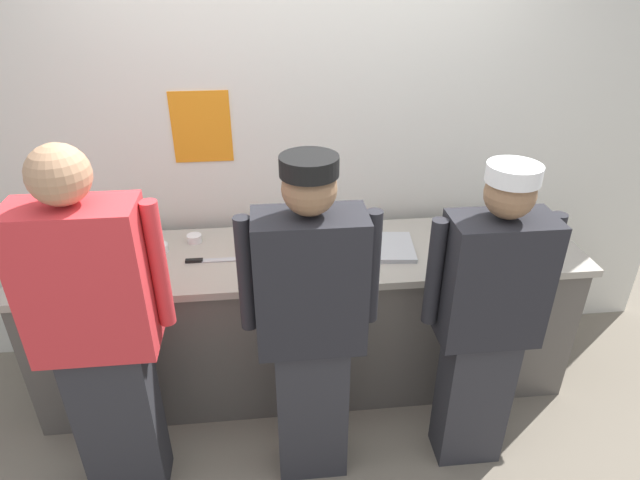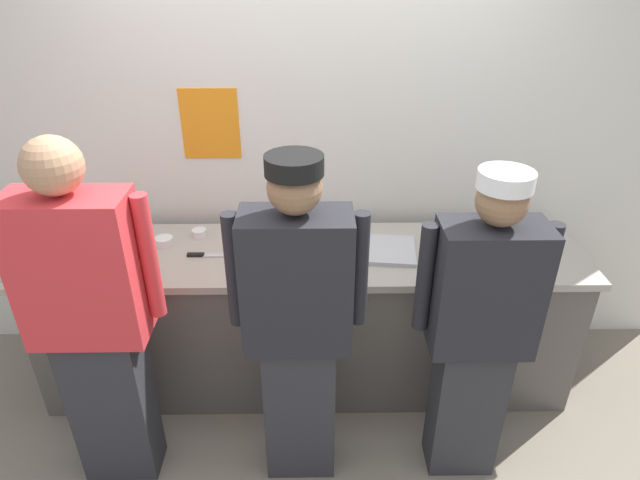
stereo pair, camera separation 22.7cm
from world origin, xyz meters
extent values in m
plane|color=slate|center=(0.00, 0.00, 0.00)|extent=(9.00, 9.00, 0.00)
cube|color=silver|center=(0.00, 0.83, 1.41)|extent=(4.70, 0.10, 2.81)
cube|color=orange|center=(-0.53, 0.78, 1.47)|extent=(0.32, 0.01, 0.39)
cube|color=#56514C|center=(0.00, 0.36, 0.42)|extent=(2.94, 0.63, 0.84)
cube|color=#A8A093|center=(0.00, 0.36, 0.86)|extent=(2.99, 0.68, 0.04)
cube|color=#2D2D33|center=(-0.92, -0.28, 0.42)|extent=(0.35, 0.20, 0.84)
cube|color=red|center=(-0.92, -0.28, 1.17)|extent=(0.49, 0.24, 0.67)
cylinder|color=red|center=(-1.20, -0.24, 1.21)|extent=(0.07, 0.07, 0.57)
cylinder|color=red|center=(-0.64, -0.24, 1.21)|extent=(0.07, 0.07, 0.57)
sphere|color=tan|center=(-0.92, -0.28, 1.63)|extent=(0.23, 0.23, 0.23)
cube|color=#2D2D33|center=(-0.03, -0.27, 0.40)|extent=(0.33, 0.20, 0.79)
cube|color=#232328|center=(-0.03, -0.27, 1.11)|extent=(0.46, 0.24, 0.63)
cylinder|color=#232328|center=(-0.30, -0.23, 1.14)|extent=(0.07, 0.07, 0.53)
cylinder|color=#232328|center=(0.23, -0.23, 1.14)|extent=(0.07, 0.07, 0.53)
sphere|color=#8C6647|center=(-0.03, -0.27, 1.53)|extent=(0.21, 0.21, 0.21)
cylinder|color=black|center=(-0.03, -0.27, 1.62)|extent=(0.23, 0.23, 0.08)
cube|color=#2D2D33|center=(0.77, -0.27, 0.38)|extent=(0.32, 0.20, 0.76)
cube|color=#232328|center=(0.77, -0.27, 1.06)|extent=(0.44, 0.24, 0.60)
cylinder|color=#232328|center=(0.51, -0.23, 1.09)|extent=(0.07, 0.07, 0.51)
cylinder|color=#232328|center=(1.03, -0.23, 1.09)|extent=(0.07, 0.07, 0.51)
sphere|color=#8C6647|center=(0.77, -0.27, 1.47)|extent=(0.21, 0.21, 0.21)
cylinder|color=white|center=(0.77, -0.27, 1.56)|extent=(0.22, 0.22, 0.07)
cylinder|color=white|center=(-0.22, 0.44, 0.89)|extent=(0.23, 0.23, 0.01)
cylinder|color=white|center=(-0.22, 0.44, 0.90)|extent=(0.23, 0.23, 0.01)
cylinder|color=white|center=(-0.22, 0.44, 0.91)|extent=(0.23, 0.23, 0.01)
cylinder|color=white|center=(-0.22, 0.44, 0.92)|extent=(0.23, 0.23, 0.01)
cylinder|color=white|center=(-0.22, 0.44, 0.94)|extent=(0.23, 0.23, 0.01)
cylinder|color=white|center=(-0.22, 0.44, 0.95)|extent=(0.23, 0.23, 0.01)
cylinder|color=white|center=(-0.22, 0.44, 0.96)|extent=(0.23, 0.23, 0.01)
cylinder|color=white|center=(-0.22, 0.44, 0.97)|extent=(0.23, 0.23, 0.01)
cylinder|color=white|center=(-1.11, 0.42, 0.89)|extent=(0.23, 0.23, 0.01)
cylinder|color=white|center=(-1.11, 0.42, 0.90)|extent=(0.23, 0.23, 0.01)
cylinder|color=white|center=(-1.11, 0.42, 0.91)|extent=(0.23, 0.23, 0.01)
cylinder|color=white|center=(-1.11, 0.42, 0.92)|extent=(0.23, 0.23, 0.01)
cylinder|color=#B7BABF|center=(0.97, 0.33, 0.94)|extent=(0.36, 0.36, 0.12)
cube|color=#B7BABF|center=(0.32, 0.37, 0.89)|extent=(0.55, 0.36, 0.02)
cylinder|color=#56A333|center=(-0.91, 0.48, 0.96)|extent=(0.06, 0.06, 0.16)
cone|color=#56A333|center=(-0.91, 0.48, 1.06)|extent=(0.05, 0.05, 0.04)
cylinder|color=white|center=(-0.61, 0.55, 0.90)|extent=(0.08, 0.08, 0.04)
cylinder|color=orange|center=(-0.61, 0.55, 0.92)|extent=(0.07, 0.07, 0.01)
cylinder|color=white|center=(-0.79, 0.45, 0.90)|extent=(0.10, 0.10, 0.04)
cylinder|color=#5B932D|center=(-0.79, 0.45, 0.92)|extent=(0.08, 0.08, 0.01)
cylinder|color=white|center=(-0.92, 0.21, 0.93)|extent=(0.09, 0.09, 0.10)
cube|color=#B7BABF|center=(-0.46, 0.32, 0.89)|extent=(0.19, 0.03, 0.01)
cube|color=black|center=(-0.59, 0.32, 0.89)|extent=(0.09, 0.03, 0.02)
camera|label=1|loc=(-0.19, -2.13, 2.34)|focal=30.08mm
camera|label=2|loc=(0.04, -2.14, 2.34)|focal=30.08mm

